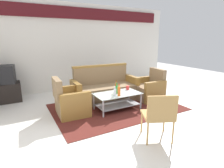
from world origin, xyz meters
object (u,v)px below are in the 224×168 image
object	(u,v)px
bottle_green	(117,89)
wicker_chair	(159,113)
armchair_left	(71,102)
bottle_clear	(115,92)
couch	(105,89)
bottle_orange	(119,91)
armchair_right	(149,89)
coffee_table	(117,99)
cup	(128,88)
tv_stand	(5,93)
bottle_brown	(116,87)
television	(2,75)

from	to	relation	value
bottle_green	wicker_chair	size ratio (longest dim) A/B	0.31
armchair_left	bottle_clear	bearing A→B (deg)	69.19
couch	bottle_orange	xyz separation A→B (m)	(-0.11, -0.95, 0.20)
couch	wicker_chair	world-z (taller)	couch
bottle_clear	armchair_right	bearing A→B (deg)	15.96
armchair_left	wicker_chair	bearing A→B (deg)	30.95
coffee_table	cup	xyz separation A→B (m)	(0.40, 0.16, 0.19)
armchair_left	bottle_green	world-z (taller)	armchair_left
bottle_green	tv_stand	size ratio (longest dim) A/B	0.32
bottle_orange	coffee_table	bearing A→B (deg)	69.90
bottle_green	bottle_clear	bearing A→B (deg)	-132.64
bottle_brown	bottle_orange	distance (m)	0.31
wicker_chair	armchair_right	bearing A→B (deg)	78.77
couch	coffee_table	distance (m)	0.77
coffee_table	tv_stand	distance (m)	3.09
television	coffee_table	bearing A→B (deg)	149.03
bottle_orange	wicker_chair	bearing A→B (deg)	-92.15
couch	wicker_chair	size ratio (longest dim) A/B	2.18
television	wicker_chair	bearing A→B (deg)	131.38
bottle_green	cup	world-z (taller)	bottle_green
bottle_green	bottle_brown	bearing A→B (deg)	66.62
armchair_left	bottle_brown	size ratio (longest dim) A/B	2.85
armchair_right	bottle_brown	xyz separation A→B (m)	(-1.14, -0.11, 0.24)
armchair_right	bottle_brown	distance (m)	1.17
armchair_left	armchair_right	bearing A→B (deg)	92.25
cup	tv_stand	world-z (taller)	tv_stand
bottle_clear	tv_stand	world-z (taller)	bottle_clear
bottle_brown	cup	size ratio (longest dim) A/B	2.99
bottle_clear	cup	size ratio (longest dim) A/B	2.32
armchair_right	coffee_table	distance (m)	1.20
cup	television	size ratio (longest dim) A/B	0.15
armchair_right	cup	distance (m)	0.80
armchair_right	bottle_green	xyz separation A→B (m)	(-1.19, -0.23, 0.22)
bottle_brown	wicker_chair	world-z (taller)	wicker_chair
bottle_clear	armchair_left	bearing A→B (deg)	156.33
couch	bottle_brown	distance (m)	0.68
bottle_orange	wicker_chair	size ratio (longest dim) A/B	0.34
television	wicker_chair	size ratio (longest dim) A/B	0.78
couch	coffee_table	size ratio (longest dim) A/B	1.66
coffee_table	bottle_orange	bearing A→B (deg)	-110.10
armchair_right	bottle_orange	size ratio (longest dim) A/B	3.01
cup	wicker_chair	bearing A→B (deg)	-106.86
bottle_brown	cup	world-z (taller)	bottle_brown
armchair_right	television	world-z (taller)	television
bottle_green	wicker_chair	bearing A→B (deg)	-93.65
couch	armchair_left	bearing A→B (deg)	27.00
armchair_left	bottle_brown	world-z (taller)	armchair_left
bottle_brown	cup	bearing A→B (deg)	6.67
tv_stand	television	xyz separation A→B (m)	(0.00, 0.00, 0.50)
armchair_right	couch	bearing A→B (deg)	68.35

